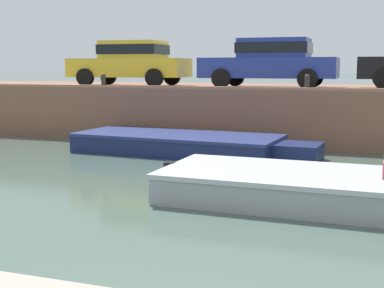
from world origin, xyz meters
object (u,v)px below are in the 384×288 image
boat_moored_west_navy (187,144)px  car_left_inner_blue (271,61)px  motorboat_passing (351,191)px  mooring_bollard_west (103,80)px  mooring_bollard_mid (307,82)px  car_leftmost_yellow (131,61)px

boat_moored_west_navy → car_left_inner_blue: size_ratio=1.56×
motorboat_passing → mooring_bollard_west: 10.21m
motorboat_passing → mooring_bollard_mid: 6.59m
boat_moored_west_navy → motorboat_passing: (4.47, -4.35, 0.01)m
mooring_bollard_mid → mooring_bollard_west: bearing=180.0°
car_leftmost_yellow → car_left_inner_blue: (4.93, -0.00, 0.00)m
car_leftmost_yellow → mooring_bollard_mid: car_leftmost_yellow is taller
mooring_bollard_west → car_left_inner_blue: bearing=20.6°
car_leftmost_yellow → mooring_bollard_mid: 6.63m
car_leftmost_yellow → car_left_inner_blue: bearing=-0.0°
motorboat_passing → car_leftmost_yellow: bearing=134.3°
car_leftmost_yellow → car_left_inner_blue: same height
mooring_bollard_mid → car_leftmost_yellow: bearing=163.4°
boat_moored_west_navy → car_left_inner_blue: bearing=67.7°
mooring_bollard_mid → boat_moored_west_navy: bearing=-147.8°
mooring_bollard_west → mooring_bollard_mid: (6.41, 0.00, 0.00)m
boat_moored_west_navy → mooring_bollard_mid: (2.92, 1.84, 1.65)m
car_leftmost_yellow → mooring_bollard_mid: (6.32, -1.89, -0.61)m
car_left_inner_blue → mooring_bollard_west: bearing=-159.4°
car_left_inner_blue → mooring_bollard_mid: size_ratio=9.68×
boat_moored_west_navy → car_left_inner_blue: 4.62m
mooring_bollard_west → mooring_bollard_mid: bearing=0.0°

